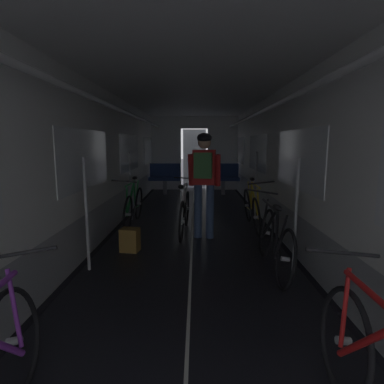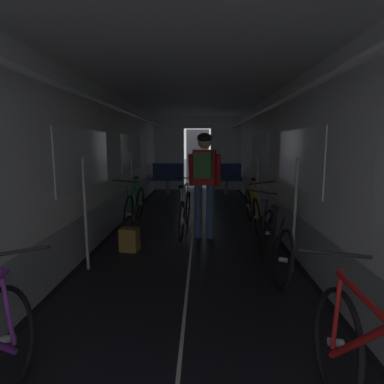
% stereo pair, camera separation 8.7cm
% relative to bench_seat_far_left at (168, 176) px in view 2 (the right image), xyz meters
% --- Properties ---
extents(train_car_shell, '(3.14, 12.34, 2.57)m').
position_rel_bench_seat_far_left_xyz_m(train_car_shell, '(0.90, -4.47, 1.13)').
color(train_car_shell, black).
rests_on(train_car_shell, ground).
extents(bench_seat_far_left, '(0.98, 0.51, 0.95)m').
position_rel_bench_seat_far_left_xyz_m(bench_seat_far_left, '(0.00, 0.00, 0.00)').
color(bench_seat_far_left, gray).
rests_on(bench_seat_far_left, ground).
extents(bench_seat_far_right, '(0.98, 0.51, 0.95)m').
position_rel_bench_seat_far_left_xyz_m(bench_seat_far_right, '(1.80, 0.00, 0.00)').
color(bench_seat_far_right, gray).
rests_on(bench_seat_far_right, ground).
extents(bicycle_black, '(0.44, 1.69, 0.96)m').
position_rel_bench_seat_far_left_xyz_m(bicycle_black, '(1.93, -5.95, -0.19)').
color(bicycle_black, black).
rests_on(bicycle_black, ground).
extents(bicycle_green, '(0.44, 1.69, 0.95)m').
position_rel_bench_seat_far_left_xyz_m(bicycle_green, '(-0.23, -3.82, -0.18)').
color(bicycle_green, black).
rests_on(bicycle_green, ground).
extents(bicycle_yellow, '(0.44, 1.69, 0.95)m').
position_rel_bench_seat_far_left_xyz_m(bicycle_yellow, '(2.00, -3.99, -0.19)').
color(bicycle_yellow, black).
rests_on(bicycle_yellow, ground).
extents(person_cyclist_aisle, '(0.55, 0.42, 1.73)m').
position_rel_bench_seat_far_left_xyz_m(person_cyclist_aisle, '(1.10, -4.61, 0.50)').
color(person_cyclist_aisle, '#384C75').
rests_on(person_cyclist_aisle, ground).
extents(bicycle_white_in_aisle, '(0.44, 1.69, 0.94)m').
position_rel_bench_seat_far_left_xyz_m(bicycle_white_in_aisle, '(0.76, -4.34, -0.18)').
color(bicycle_white_in_aisle, black).
rests_on(bicycle_white_in_aisle, ground).
extents(backpack_on_floor, '(0.29, 0.24, 0.34)m').
position_rel_bench_seat_far_left_xyz_m(backpack_on_floor, '(0.00, -5.28, -0.40)').
color(backpack_on_floor, olive).
rests_on(backpack_on_floor, ground).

